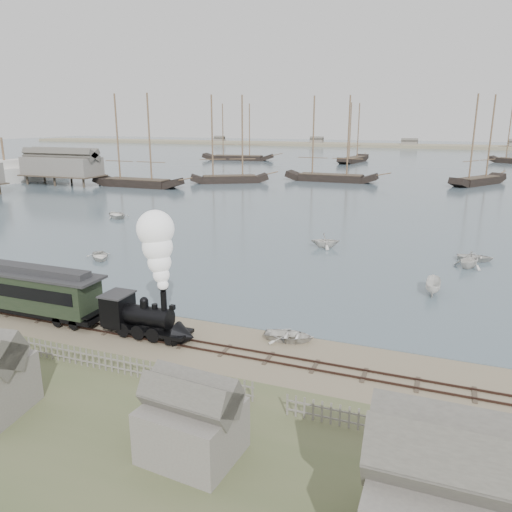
% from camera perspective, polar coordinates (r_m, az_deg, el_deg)
% --- Properties ---
extents(ground, '(600.00, 600.00, 0.00)m').
position_cam_1_polar(ground, '(34.40, -0.62, -9.69)').
color(ground, gray).
rests_on(ground, ground).
extents(harbor_water, '(600.00, 336.00, 0.06)m').
position_cam_1_polar(harbor_water, '(199.79, 18.10, 10.48)').
color(harbor_water, '#43545F').
rests_on(harbor_water, ground).
extents(rail_track, '(120.00, 1.80, 0.16)m').
position_cam_1_polar(rail_track, '(32.72, -1.94, -11.00)').
color(rail_track, '#38251E').
rests_on(rail_track, ground).
extents(picket_fence_west, '(19.00, 0.10, 1.20)m').
position_cam_1_polar(picket_fence_west, '(31.95, -16.69, -12.47)').
color(picket_fence_west, slate).
rests_on(picket_fence_west, ground).
extents(picket_fence_east, '(15.00, 0.10, 1.20)m').
position_cam_1_polar(picket_fence_east, '(25.93, 20.61, -19.94)').
color(picket_fence_east, slate).
rests_on(picket_fence_east, ground).
extents(shed_mid, '(4.00, 3.50, 3.60)m').
position_cam_1_polar(shed_mid, '(24.31, -7.21, -21.61)').
color(shed_mid, slate).
rests_on(shed_mid, ground).
extents(far_spit, '(500.00, 20.00, 1.80)m').
position_cam_1_polar(far_spit, '(279.54, 19.17, 11.58)').
color(far_spit, tan).
rests_on(far_spit, ground).
extents(locomotive, '(6.86, 2.56, 8.55)m').
position_cam_1_polar(locomotive, '(33.93, -11.57, -3.18)').
color(locomotive, black).
rests_on(locomotive, ground).
extents(passenger_coach, '(14.57, 2.81, 3.54)m').
position_cam_1_polar(passenger_coach, '(42.02, -25.52, -3.26)').
color(passenger_coach, black).
rests_on(passenger_coach, ground).
extents(beached_dinghy, '(2.78, 3.64, 0.70)m').
position_cam_1_polar(beached_dinghy, '(34.41, 3.82, -9.07)').
color(beached_dinghy, silver).
rests_on(beached_dinghy, ground).
extents(rowboat_0, '(4.33, 4.32, 0.74)m').
position_cam_1_polar(rowboat_0, '(55.91, -17.43, 0.01)').
color(rowboat_0, silver).
rests_on(rowboat_0, harbor_water).
extents(rowboat_1, '(3.63, 3.94, 1.73)m').
position_cam_1_polar(rowboat_1, '(58.59, 7.94, 1.77)').
color(rowboat_1, silver).
rests_on(rowboat_1, harbor_water).
extents(rowboat_2, '(3.28, 1.25, 1.26)m').
position_cam_1_polar(rowboat_2, '(45.49, 19.55, -3.30)').
color(rowboat_2, silver).
rests_on(rowboat_2, harbor_water).
extents(rowboat_3, '(2.78, 3.77, 0.75)m').
position_cam_1_polar(rowboat_3, '(57.69, 23.77, -0.13)').
color(rowboat_3, silver).
rests_on(rowboat_3, harbor_water).
extents(rowboat_4, '(4.26, 4.10, 1.73)m').
position_cam_1_polar(rowboat_4, '(54.55, 23.20, -0.38)').
color(rowboat_4, silver).
rests_on(rowboat_4, harbor_water).
extents(rowboat_6, '(5.11, 5.41, 0.91)m').
position_cam_1_polar(rowboat_6, '(79.25, -15.68, 4.60)').
color(rowboat_6, silver).
rests_on(rowboat_6, harbor_water).
extents(schooner_0, '(21.31, 4.92, 20.00)m').
position_cam_1_polar(schooner_0, '(113.89, -13.67, 12.70)').
color(schooner_0, black).
rests_on(schooner_0, harbor_water).
extents(schooner_1, '(17.80, 12.47, 20.00)m').
position_cam_1_polar(schooner_1, '(118.02, -3.12, 13.18)').
color(schooner_1, black).
rests_on(schooner_1, harbor_water).
extents(schooner_2, '(22.05, 5.40, 20.00)m').
position_cam_1_polar(schooner_2, '(122.02, 8.72, 13.10)').
color(schooner_2, black).
rests_on(schooner_2, harbor_water).
extents(schooner_3, '(13.38, 17.73, 20.00)m').
position_cam_1_polar(schooner_3, '(125.08, 24.50, 11.98)').
color(schooner_3, black).
rests_on(schooner_3, harbor_water).
extents(schooner_6, '(26.39, 9.57, 20.00)m').
position_cam_1_polar(schooner_6, '(184.69, -2.14, 13.98)').
color(schooner_6, black).
rests_on(schooner_6, harbor_water).
extents(schooner_7, '(8.16, 21.97, 20.00)m').
position_cam_1_polar(schooner_7, '(178.62, 11.21, 13.66)').
color(schooner_7, black).
rests_on(schooner_7, harbor_water).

